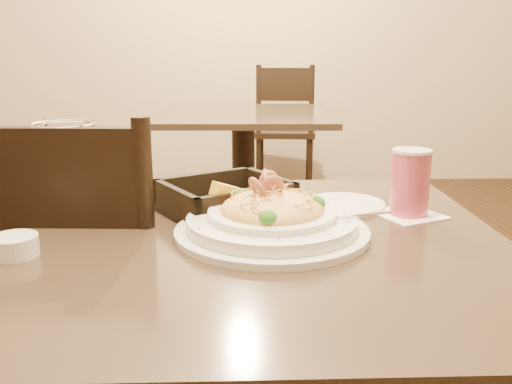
{
  "coord_description": "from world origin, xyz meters",
  "views": [
    {
      "loc": [
        -0.03,
        -0.97,
        1.06
      ],
      "look_at": [
        0.0,
        0.02,
        0.8
      ],
      "focal_mm": 40.0,
      "sensor_mm": 36.0,
      "label": 1
    }
  ],
  "objects_px": {
    "dining_chair_near": "(83,303)",
    "dining_chair_far": "(285,126)",
    "butter_ramekin": "(14,246)",
    "bread_basket": "(225,201)",
    "background_table": "(243,156)",
    "pasta_bowl": "(272,218)",
    "main_table": "(256,351)",
    "drink_glass": "(410,183)",
    "side_plate": "(345,204)",
    "napkin_caddy": "(67,178)"
  },
  "relations": [
    {
      "from": "pasta_bowl",
      "to": "napkin_caddy",
      "type": "bearing_deg",
      "value": 163.08
    },
    {
      "from": "dining_chair_far",
      "to": "bread_basket",
      "type": "height_order",
      "value": "dining_chair_far"
    },
    {
      "from": "main_table",
      "to": "pasta_bowl",
      "type": "bearing_deg",
      "value": 26.03
    },
    {
      "from": "bread_basket",
      "to": "side_plate",
      "type": "relative_size",
      "value": 1.77
    },
    {
      "from": "dining_chair_far",
      "to": "pasta_bowl",
      "type": "xyz_separation_m",
      "value": [
        -0.28,
        -3.05,
        0.25
      ]
    },
    {
      "from": "background_table",
      "to": "butter_ramekin",
      "type": "bearing_deg",
      "value": -101.06
    },
    {
      "from": "dining_chair_far",
      "to": "drink_glass",
      "type": "height_order",
      "value": "dining_chair_far"
    },
    {
      "from": "napkin_caddy",
      "to": "background_table",
      "type": "bearing_deg",
      "value": 78.67
    },
    {
      "from": "main_table",
      "to": "pasta_bowl",
      "type": "xyz_separation_m",
      "value": [
        0.03,
        0.01,
        0.26
      ]
    },
    {
      "from": "dining_chair_near",
      "to": "side_plate",
      "type": "bearing_deg",
      "value": -178.29
    },
    {
      "from": "pasta_bowl",
      "to": "drink_glass",
      "type": "xyz_separation_m",
      "value": [
        0.29,
        0.12,
        0.04
      ]
    },
    {
      "from": "background_table",
      "to": "pasta_bowl",
      "type": "xyz_separation_m",
      "value": [
        0.03,
        -1.97,
        0.26
      ]
    },
    {
      "from": "background_table",
      "to": "drink_glass",
      "type": "relative_size",
      "value": 5.86
    },
    {
      "from": "dining_chair_near",
      "to": "bread_basket",
      "type": "distance_m",
      "value": 0.41
    },
    {
      "from": "background_table",
      "to": "main_table",
      "type": "bearing_deg",
      "value": -90.08
    },
    {
      "from": "main_table",
      "to": "pasta_bowl",
      "type": "relative_size",
      "value": 2.29
    },
    {
      "from": "drink_glass",
      "to": "dining_chair_far",
      "type": "bearing_deg",
      "value": 90.02
    },
    {
      "from": "dining_chair_far",
      "to": "butter_ramekin",
      "type": "distance_m",
      "value": 3.22
    },
    {
      "from": "background_table",
      "to": "side_plate",
      "type": "height_order",
      "value": "side_plate"
    },
    {
      "from": "main_table",
      "to": "dining_chair_near",
      "type": "relative_size",
      "value": 0.97
    },
    {
      "from": "dining_chair_near",
      "to": "butter_ramekin",
      "type": "height_order",
      "value": "dining_chair_near"
    },
    {
      "from": "drink_glass",
      "to": "bread_basket",
      "type": "distance_m",
      "value": 0.38
    },
    {
      "from": "background_table",
      "to": "bread_basket",
      "type": "distance_m",
      "value": 1.83
    },
    {
      "from": "background_table",
      "to": "butter_ramekin",
      "type": "distance_m",
      "value": 2.11
    },
    {
      "from": "dining_chair_near",
      "to": "dining_chair_far",
      "type": "xyz_separation_m",
      "value": [
        0.69,
        2.85,
        0.0
      ]
    },
    {
      "from": "background_table",
      "to": "butter_ramekin",
      "type": "height_order",
      "value": "butter_ramekin"
    },
    {
      "from": "butter_ramekin",
      "to": "bread_basket",
      "type": "bearing_deg",
      "value": 35.55
    },
    {
      "from": "side_plate",
      "to": "napkin_caddy",
      "type": "bearing_deg",
      "value": -173.72
    },
    {
      "from": "dining_chair_far",
      "to": "dining_chair_near",
      "type": "bearing_deg",
      "value": 81.77
    },
    {
      "from": "background_table",
      "to": "side_plate",
      "type": "relative_size",
      "value": 5.45
    },
    {
      "from": "pasta_bowl",
      "to": "side_plate",
      "type": "distance_m",
      "value": 0.25
    },
    {
      "from": "background_table",
      "to": "dining_chair_far",
      "type": "distance_m",
      "value": 1.12
    },
    {
      "from": "main_table",
      "to": "background_table",
      "type": "xyz_separation_m",
      "value": [
        0.0,
        1.98,
        0.0
      ]
    },
    {
      "from": "side_plate",
      "to": "drink_glass",
      "type": "bearing_deg",
      "value": -29.37
    },
    {
      "from": "dining_chair_near",
      "to": "napkin_caddy",
      "type": "distance_m",
      "value": 0.32
    },
    {
      "from": "side_plate",
      "to": "butter_ramekin",
      "type": "distance_m",
      "value": 0.66
    },
    {
      "from": "dining_chair_far",
      "to": "butter_ramekin",
      "type": "relative_size",
      "value": 11.92
    },
    {
      "from": "background_table",
      "to": "butter_ramekin",
      "type": "xyz_separation_m",
      "value": [
        -0.4,
        -2.06,
        0.24
      ]
    },
    {
      "from": "dining_chair_far",
      "to": "drink_glass",
      "type": "xyz_separation_m",
      "value": [
        0.0,
        -2.93,
        0.29
      ]
    },
    {
      "from": "main_table",
      "to": "dining_chair_far",
      "type": "xyz_separation_m",
      "value": [
        0.31,
        3.06,
        0.0
      ]
    },
    {
      "from": "bread_basket",
      "to": "side_plate",
      "type": "height_order",
      "value": "bread_basket"
    },
    {
      "from": "napkin_caddy",
      "to": "side_plate",
      "type": "distance_m",
      "value": 0.57
    },
    {
      "from": "background_table",
      "to": "dining_chair_near",
      "type": "xyz_separation_m",
      "value": [
        -0.38,
        -1.77,
        0.0
      ]
    },
    {
      "from": "napkin_caddy",
      "to": "dining_chair_near",
      "type": "bearing_deg",
      "value": 99.62
    },
    {
      "from": "dining_chair_near",
      "to": "side_plate",
      "type": "xyz_separation_m",
      "value": [
        0.58,
        -0.02,
        0.23
      ]
    },
    {
      "from": "background_table",
      "to": "pasta_bowl",
      "type": "distance_m",
      "value": 1.99
    },
    {
      "from": "drink_glass",
      "to": "pasta_bowl",
      "type": "bearing_deg",
      "value": -157.95
    },
    {
      "from": "dining_chair_near",
      "to": "dining_chair_far",
      "type": "height_order",
      "value": "same"
    },
    {
      "from": "pasta_bowl",
      "to": "dining_chair_far",
      "type": "bearing_deg",
      "value": 84.65
    },
    {
      "from": "dining_chair_far",
      "to": "side_plate",
      "type": "height_order",
      "value": "dining_chair_far"
    }
  ]
}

